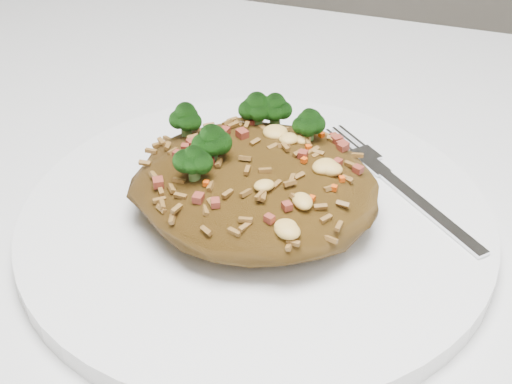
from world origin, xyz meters
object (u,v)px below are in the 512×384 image
at_px(dining_table, 341,382).
at_px(plate, 256,220).
at_px(fried_rice, 255,173).
at_px(fork, 405,191).

distance_m(dining_table, plate, 0.12).
height_order(plate, fried_rice, fried_rice).
xyz_separation_m(plate, fried_rice, (-0.00, 0.00, 0.03)).
bearing_deg(fried_rice, plate, -49.70).
relative_size(plate, fork, 2.29).
distance_m(dining_table, fork, 0.13).
relative_size(fried_rice, fork, 1.18).
height_order(dining_table, fried_rice, fried_rice).
relative_size(dining_table, plate, 4.03).
distance_m(plate, fried_rice, 0.04).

